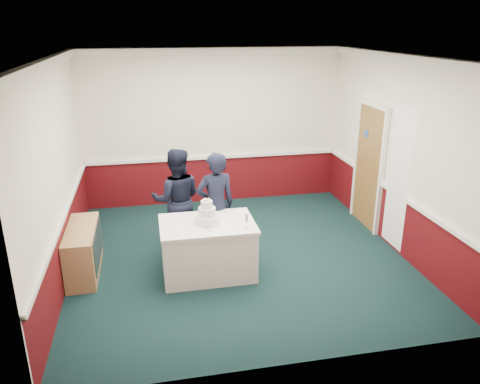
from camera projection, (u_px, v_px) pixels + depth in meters
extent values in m
plane|color=black|center=(239.00, 256.00, 7.27)|extent=(5.00, 5.00, 0.00)
cube|color=silver|center=(214.00, 128.00, 9.04)|extent=(5.00, 0.05, 3.00)
cube|color=silver|center=(59.00, 174.00, 6.29)|extent=(0.05, 5.00, 3.00)
cube|color=silver|center=(396.00, 155.00, 7.22)|extent=(0.05, 5.00, 3.00)
cube|color=white|center=(239.00, 58.00, 6.25)|extent=(5.00, 5.00, 0.05)
cube|color=#4B0A0E|center=(215.00, 180.00, 9.40)|extent=(5.00, 0.02, 0.90)
cube|color=white|center=(214.00, 157.00, 9.23)|extent=(4.98, 0.05, 0.06)
cube|color=white|center=(212.00, 51.00, 8.53)|extent=(5.00, 0.08, 0.12)
cube|color=brown|center=(369.00, 168.00, 8.11)|extent=(0.05, 0.90, 2.10)
cube|color=#234799|center=(366.00, 134.00, 8.04)|extent=(0.01, 0.12, 0.12)
cube|color=white|center=(398.00, 178.00, 7.08)|extent=(0.02, 0.60, 2.20)
cube|color=tan|center=(83.00, 251.00, 6.68)|extent=(0.40, 1.20, 0.70)
cube|color=black|center=(98.00, 246.00, 6.70)|extent=(0.01, 1.00, 0.50)
cube|color=white|center=(208.00, 249.00, 6.66)|extent=(1.28, 0.88, 0.76)
cube|color=white|center=(207.00, 224.00, 6.53)|extent=(1.32, 0.92, 0.04)
cylinder|color=white|center=(207.00, 219.00, 6.50)|extent=(0.34, 0.34, 0.12)
cylinder|color=silver|center=(207.00, 222.00, 6.51)|extent=(0.35, 0.35, 0.03)
cylinder|color=white|center=(207.00, 211.00, 6.46)|extent=(0.24, 0.24, 0.11)
cylinder|color=silver|center=(207.00, 214.00, 6.47)|extent=(0.25, 0.25, 0.02)
cylinder|color=white|center=(207.00, 204.00, 6.42)|extent=(0.16, 0.16, 0.10)
cylinder|color=silver|center=(207.00, 207.00, 6.44)|extent=(0.17, 0.17, 0.02)
sphere|color=#EDE5C9|center=(207.00, 200.00, 6.40)|extent=(0.03, 0.03, 0.03)
sphere|color=#EDE5C9|center=(208.00, 199.00, 6.42)|extent=(0.03, 0.03, 0.03)
sphere|color=#EDE5C9|center=(205.00, 199.00, 6.42)|extent=(0.03, 0.03, 0.03)
sphere|color=#EDE5C9|center=(208.00, 200.00, 6.38)|extent=(0.03, 0.03, 0.03)
sphere|color=#EDE5C9|center=(205.00, 200.00, 6.38)|extent=(0.03, 0.03, 0.03)
cube|color=silver|center=(207.00, 229.00, 6.33)|extent=(0.07, 0.22, 0.00)
cylinder|color=silver|center=(246.00, 228.00, 6.35)|extent=(0.05, 0.05, 0.01)
cylinder|color=silver|center=(246.00, 225.00, 6.34)|extent=(0.01, 0.01, 0.09)
cylinder|color=silver|center=(246.00, 218.00, 6.30)|extent=(0.04, 0.04, 0.11)
imported|color=black|center=(177.00, 200.00, 7.28)|extent=(0.85, 0.69, 1.64)
imported|color=black|center=(216.00, 206.00, 7.03)|extent=(0.66, 0.50, 1.66)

